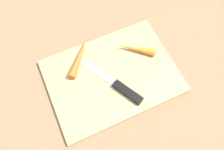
# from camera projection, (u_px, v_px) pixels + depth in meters

# --- Properties ---
(ground_plane) EXTENTS (1.40, 1.40, 0.00)m
(ground_plane) POSITION_uv_depth(u_px,v_px,m) (112.00, 77.00, 0.63)
(ground_plane) COLOR #8C6D4C
(cutting_board) EXTENTS (0.36, 0.26, 0.01)m
(cutting_board) POSITION_uv_depth(u_px,v_px,m) (112.00, 76.00, 0.63)
(cutting_board) COLOR tan
(cutting_board) RESTS_ON ground_plane
(knife) EXTENTS (0.11, 0.19, 0.01)m
(knife) POSITION_uv_depth(u_px,v_px,m) (124.00, 89.00, 0.60)
(knife) COLOR #B7B7BC
(knife) RESTS_ON cutting_board
(carrot_long) EXTENTS (0.10, 0.12, 0.02)m
(carrot_long) POSITION_uv_depth(u_px,v_px,m) (79.00, 57.00, 0.63)
(carrot_long) COLOR orange
(carrot_long) RESTS_ON cutting_board
(carrot_short) EXTENTS (0.10, 0.09, 0.02)m
(carrot_short) POSITION_uv_depth(u_px,v_px,m) (136.00, 49.00, 0.64)
(carrot_short) COLOR orange
(carrot_short) RESTS_ON cutting_board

